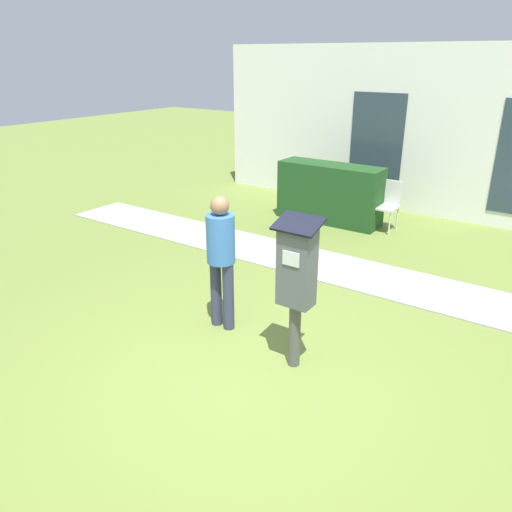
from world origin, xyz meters
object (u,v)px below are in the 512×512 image
object	(u,v)px
person_standing	(221,253)
outdoor_chair_middle	(387,201)
parking_meter	(297,275)
outdoor_chair_left	(341,194)

from	to	relation	value
person_standing	outdoor_chair_middle	xyz separation A→B (m)	(0.25, 4.47, -0.40)
parking_meter	outdoor_chair_middle	distance (m)	4.78
outdoor_chair_left	outdoor_chair_middle	bearing A→B (deg)	-6.34
person_standing	outdoor_chair_left	size ratio (longest dim) A/B	1.76
parking_meter	outdoor_chair_middle	size ratio (longest dim) A/B	1.77
person_standing	outdoor_chair_middle	size ratio (longest dim) A/B	1.76
parking_meter	outdoor_chair_left	size ratio (longest dim) A/B	1.77
person_standing	outdoor_chair_left	distance (m)	4.55
outdoor_chair_left	outdoor_chair_middle	world-z (taller)	same
parking_meter	outdoor_chair_left	bearing A→B (deg)	110.50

